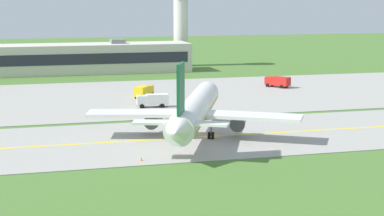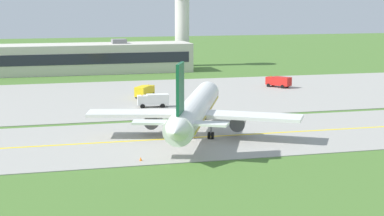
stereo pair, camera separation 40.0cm
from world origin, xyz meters
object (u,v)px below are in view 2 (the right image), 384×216
at_px(airplane_lead, 195,110).
at_px(service_truck_fuel, 279,81).
at_px(service_truck_baggage, 145,91).
at_px(service_truck_catering, 153,100).
at_px(control_tower, 182,13).

xyz_separation_m(airplane_lead, service_truck_fuel, (32.78, 46.64, -2.60)).
relative_size(airplane_lead, service_truck_baggage, 6.20).
distance_m(service_truck_fuel, service_truck_catering, 39.07).
relative_size(airplane_lead, service_truck_catering, 6.13).
xyz_separation_m(service_truck_fuel, service_truck_catering, (-33.83, -19.53, 0.00)).
distance_m(service_truck_baggage, control_tower, 66.45).
bearing_deg(control_tower, service_truck_catering, -107.95).
bearing_deg(airplane_lead, service_truck_catering, 92.22).
bearing_deg(control_tower, airplane_lead, -102.71).
xyz_separation_m(airplane_lead, service_truck_baggage, (-0.51, 39.24, -2.60)).
height_order(service_truck_catering, control_tower, control_tower).
xyz_separation_m(service_truck_catering, control_tower, (23.56, 72.72, 14.65)).
xyz_separation_m(service_truck_baggage, service_truck_catering, (-0.54, -12.13, 0.00)).
bearing_deg(service_truck_fuel, service_truck_baggage, -167.46).
bearing_deg(service_truck_baggage, airplane_lead, -89.25).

